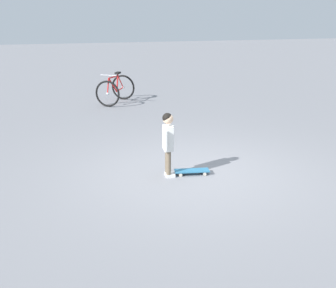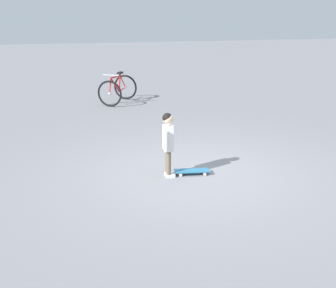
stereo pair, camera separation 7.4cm
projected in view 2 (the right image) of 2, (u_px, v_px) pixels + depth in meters
name	position (u px, v px, depth m)	size (l,w,h in m)	color
ground_plane	(199.00, 174.00, 7.69)	(50.00, 50.00, 0.00)	gray
child_person	(168.00, 138.00, 7.40)	(0.23, 0.36, 1.06)	brown
skateboard	(192.00, 171.00, 7.64)	(0.59, 0.25, 0.07)	teal
bicycle_near	(118.00, 89.00, 12.87)	(1.16, 1.28, 0.85)	black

